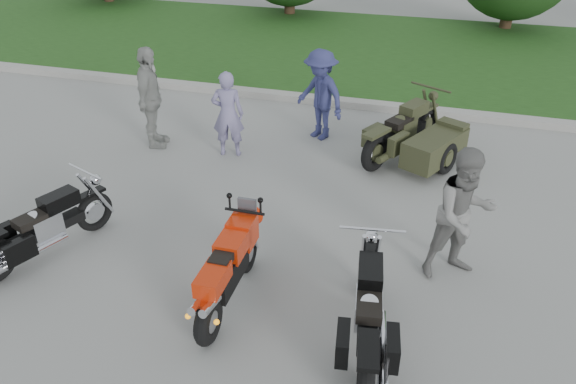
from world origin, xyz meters
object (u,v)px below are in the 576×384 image
(cruiser_sidecar, at_px, (420,142))
(person_denim, at_px, (320,95))
(sportbike_red, at_px, (227,270))
(person_stripe, at_px, (228,114))
(cruiser_right, at_px, (368,318))
(person_back, at_px, (150,98))
(person_grey, at_px, (464,215))
(cruiser_left, at_px, (40,231))

(cruiser_sidecar, height_order, person_denim, person_denim)
(sportbike_red, height_order, person_denim, person_denim)
(sportbike_red, distance_m, person_stripe, 4.06)
(person_stripe, bearing_deg, cruiser_right, 114.97)
(cruiser_sidecar, bearing_deg, person_stripe, -143.67)
(sportbike_red, xyz_separation_m, cruiser_right, (1.68, -0.23, -0.09))
(person_denim, distance_m, person_back, 3.09)
(cruiser_right, distance_m, person_back, 6.10)
(person_stripe, relative_size, person_grey, 0.89)
(person_denim, bearing_deg, cruiser_left, -87.18)
(cruiser_left, bearing_deg, person_denim, 82.51)
(person_grey, bearing_deg, cruiser_left, 161.60)
(sportbike_red, bearing_deg, person_back, 127.53)
(cruiser_right, distance_m, cruiser_sidecar, 4.57)
(cruiser_right, bearing_deg, person_stripe, 119.84)
(person_back, bearing_deg, person_grey, -127.71)
(cruiser_left, xyz_separation_m, person_back, (-0.22, 3.54, 0.52))
(cruiser_left, bearing_deg, person_grey, 34.32)
(cruiser_sidecar, bearing_deg, person_denim, -170.60)
(person_stripe, distance_m, person_back, 1.47)
(cruiser_left, xyz_separation_m, cruiser_sidecar, (4.55, 4.15, 0.01))
(person_stripe, xyz_separation_m, person_denim, (1.38, 1.16, 0.08))
(cruiser_left, relative_size, cruiser_right, 0.92)
(cruiser_right, relative_size, person_grey, 1.24)
(cruiser_sidecar, bearing_deg, sportbike_red, -86.30)
(sportbike_red, height_order, person_stripe, person_stripe)
(sportbike_red, xyz_separation_m, cruiser_left, (-2.71, 0.19, -0.11))
(cruiser_sidecar, distance_m, person_grey, 3.07)
(person_grey, height_order, person_back, person_back)
(cruiser_sidecar, height_order, person_grey, person_grey)
(person_back, bearing_deg, person_stripe, -102.79)
(person_grey, height_order, person_denim, person_grey)
(cruiser_right, bearing_deg, cruiser_left, 166.16)
(cruiser_left, height_order, person_denim, person_denim)
(person_grey, xyz_separation_m, person_denim, (-2.64, 3.54, -0.02))
(person_back, bearing_deg, person_denim, -81.64)
(person_grey, bearing_deg, sportbike_red, 177.32)
(sportbike_red, xyz_separation_m, person_denim, (-0.09, 4.93, 0.34))
(cruiser_left, bearing_deg, cruiser_sidecar, 63.88)
(sportbike_red, relative_size, person_stripe, 1.20)
(cruiser_left, xyz_separation_m, cruiser_right, (4.40, -0.42, 0.01))
(cruiser_sidecar, distance_m, person_back, 4.83)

